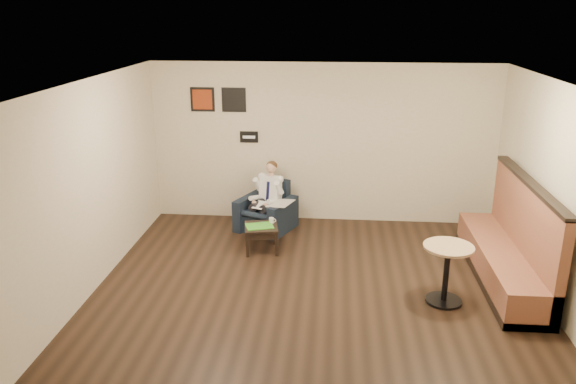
# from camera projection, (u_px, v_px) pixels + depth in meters

# --- Properties ---
(ground) EXTENTS (6.00, 6.00, 0.00)m
(ground) POSITION_uv_depth(u_px,v_px,m) (315.00, 300.00, 7.40)
(ground) COLOR black
(ground) RESTS_ON ground
(wall_back) EXTENTS (6.00, 0.02, 2.80)m
(wall_back) POSITION_uv_depth(u_px,v_px,m) (323.00, 144.00, 9.80)
(wall_back) COLOR beige
(wall_back) RESTS_ON ground
(wall_front) EXTENTS (6.00, 0.02, 2.80)m
(wall_front) POSITION_uv_depth(u_px,v_px,m) (301.00, 332.00, 4.12)
(wall_front) COLOR beige
(wall_front) RESTS_ON ground
(wall_left) EXTENTS (0.02, 6.00, 2.80)m
(wall_left) POSITION_uv_depth(u_px,v_px,m) (83.00, 193.00, 7.21)
(wall_left) COLOR beige
(wall_left) RESTS_ON ground
(wall_right) EXTENTS (0.02, 6.00, 2.80)m
(wall_right) POSITION_uv_depth(u_px,v_px,m) (567.00, 206.00, 6.72)
(wall_right) COLOR beige
(wall_right) RESTS_ON ground
(ceiling) EXTENTS (6.00, 6.00, 0.02)m
(ceiling) POSITION_uv_depth(u_px,v_px,m) (318.00, 86.00, 6.52)
(ceiling) COLOR white
(ceiling) RESTS_ON wall_back
(seating_sign) EXTENTS (0.32, 0.02, 0.20)m
(seating_sign) POSITION_uv_depth(u_px,v_px,m) (249.00, 137.00, 9.86)
(seating_sign) COLOR black
(seating_sign) RESTS_ON wall_back
(art_print_left) EXTENTS (0.42, 0.03, 0.42)m
(art_print_left) POSITION_uv_depth(u_px,v_px,m) (203.00, 99.00, 9.72)
(art_print_left) COLOR #923111
(art_print_left) RESTS_ON wall_back
(art_print_right) EXTENTS (0.42, 0.03, 0.42)m
(art_print_right) POSITION_uv_depth(u_px,v_px,m) (234.00, 100.00, 9.68)
(art_print_right) COLOR black
(art_print_right) RESTS_ON wall_back
(armchair) EXTENTS (1.11, 1.11, 0.82)m
(armchair) POSITION_uv_depth(u_px,v_px,m) (266.00, 207.00, 9.64)
(armchair) COLOR black
(armchair) RESTS_ON ground
(seated_man) EXTENTS (0.81, 0.94, 1.12)m
(seated_man) POSITION_uv_depth(u_px,v_px,m) (262.00, 200.00, 9.51)
(seated_man) COLOR white
(seated_man) RESTS_ON armchair
(lap_papers) EXTENTS (0.26, 0.31, 0.01)m
(lap_papers) POSITION_uv_depth(u_px,v_px,m) (260.00, 205.00, 9.45)
(lap_papers) COLOR white
(lap_papers) RESTS_ON seated_man
(newspaper) EXTENTS (0.49, 0.54, 0.01)m
(newspaper) POSITION_uv_depth(u_px,v_px,m) (281.00, 203.00, 9.37)
(newspaper) COLOR silver
(newspaper) RESTS_ON armchair
(side_table) EXTENTS (0.59, 0.59, 0.42)m
(side_table) POSITION_uv_depth(u_px,v_px,m) (261.00, 238.00, 8.84)
(side_table) COLOR black
(side_table) RESTS_ON ground
(green_folder) EXTENTS (0.49, 0.41, 0.01)m
(green_folder) POSITION_uv_depth(u_px,v_px,m) (259.00, 226.00, 8.75)
(green_folder) COLOR green
(green_folder) RESTS_ON side_table
(coffee_mug) EXTENTS (0.09, 0.09, 0.09)m
(coffee_mug) POSITION_uv_depth(u_px,v_px,m) (271.00, 220.00, 8.88)
(coffee_mug) COLOR white
(coffee_mug) RESTS_ON side_table
(smartphone) EXTENTS (0.13, 0.07, 0.01)m
(smartphone) POSITION_uv_depth(u_px,v_px,m) (264.00, 222.00, 8.92)
(smartphone) COLOR black
(smartphone) RESTS_ON side_table
(banquette) EXTENTS (0.66, 2.79, 1.43)m
(banquette) POSITION_uv_depth(u_px,v_px,m) (505.00, 232.00, 7.75)
(banquette) COLOR brown
(banquette) RESTS_ON ground
(cafe_table) EXTENTS (0.82, 0.82, 0.80)m
(cafe_table) POSITION_uv_depth(u_px,v_px,m) (446.00, 274.00, 7.23)
(cafe_table) COLOR tan
(cafe_table) RESTS_ON ground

